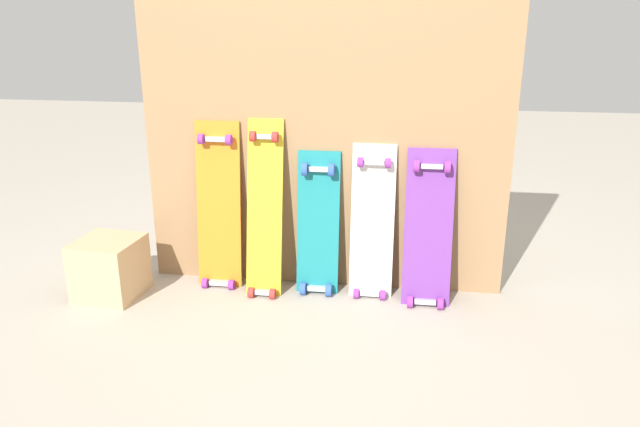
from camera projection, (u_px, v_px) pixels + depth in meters
name	position (u px, v px, depth m)	size (l,w,h in m)	color
ground_plane	(322.00, 287.00, 3.33)	(12.00, 12.00, 0.00)	#A89E8E
plywood_wall_panel	(324.00, 143.00, 3.14)	(1.87, 0.04, 1.55)	#99724C
skateboard_orange	(219.00, 212.00, 3.26)	(0.23, 0.17, 0.95)	orange
skateboard_yellow	(264.00, 215.00, 3.18)	(0.18, 0.24, 0.97)	gold
skateboard_teal	(318.00, 229.00, 3.20)	(0.22, 0.18, 0.80)	#197A7F
skateboard_white	(372.00, 228.00, 3.16)	(0.22, 0.17, 0.85)	silver
skateboard_purple	(428.00, 234.00, 3.09)	(0.24, 0.25, 0.84)	#6B338C
wooden_crate	(110.00, 268.00, 3.20)	(0.30, 0.30, 0.30)	tan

